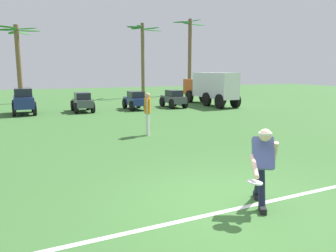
% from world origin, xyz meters
% --- Properties ---
extents(ground_plane, '(80.00, 80.00, 0.00)m').
position_xyz_m(ground_plane, '(0.00, 0.00, 0.00)').
color(ground_plane, '#3C6D32').
extents(field_line_paint, '(26.10, 1.03, 0.01)m').
position_xyz_m(field_line_paint, '(0.00, -0.29, 0.00)').
color(field_line_paint, white).
rests_on(field_line_paint, ground_plane).
extents(frisbee_thrower, '(0.79, 0.92, 1.41)m').
position_xyz_m(frisbee_thrower, '(0.33, -0.39, 0.79)').
color(frisbee_thrower, '#191E38').
rests_on(frisbee_thrower, ground_plane).
extents(frisbee_in_flight, '(0.31, 0.31, 0.05)m').
position_xyz_m(frisbee_in_flight, '(-0.11, -0.76, 0.63)').
color(frisbee_in_flight, white).
extents(teammate_near_sideline, '(0.33, 0.47, 1.56)m').
position_xyz_m(teammate_near_sideline, '(0.75, 6.40, 0.94)').
color(teammate_near_sideline, silver).
rests_on(teammate_near_sideline, ground_plane).
extents(parked_car_slot_b, '(1.21, 2.37, 1.40)m').
position_xyz_m(parked_car_slot_b, '(-3.37, 14.63, 0.74)').
color(parked_car_slot_b, navy).
rests_on(parked_car_slot_b, ground_plane).
extents(parked_car_slot_c, '(1.10, 2.21, 1.10)m').
position_xyz_m(parked_car_slot_c, '(-0.29, 14.45, 0.56)').
color(parked_car_slot_c, '#474C51').
rests_on(parked_car_slot_c, ground_plane).
extents(parked_car_slot_d, '(1.10, 2.21, 1.10)m').
position_xyz_m(parked_car_slot_d, '(2.85, 14.30, 0.56)').
color(parked_car_slot_d, navy).
rests_on(parked_car_slot_d, ground_plane).
extents(parked_car_slot_e, '(1.08, 2.20, 1.10)m').
position_xyz_m(parked_car_slot_e, '(5.45, 14.42, 0.56)').
color(parked_car_slot_e, '#474C51').
rests_on(parked_car_slot_e, ground_plane).
extents(box_truck, '(1.50, 5.92, 2.20)m').
position_xyz_m(box_truck, '(8.36, 14.75, 1.23)').
color(box_truck, '#CC4C19').
rests_on(box_truck, ground_plane).
extents(palm_tree_far_left, '(2.94, 3.58, 5.49)m').
position_xyz_m(palm_tree_far_left, '(-3.51, 21.19, 3.40)').
color(palm_tree_far_left, brown).
rests_on(palm_tree_far_left, ground_plane).
extents(palm_tree_left_of_centre, '(3.38, 3.30, 6.32)m').
position_xyz_m(palm_tree_left_of_centre, '(6.33, 22.66, 3.87)').
color(palm_tree_left_of_centre, brown).
rests_on(palm_tree_left_of_centre, ground_plane).
extents(palm_tree_right_of_centre, '(3.38, 2.96, 7.13)m').
position_xyz_m(palm_tree_right_of_centre, '(11.45, 23.80, 4.09)').
color(palm_tree_right_of_centre, brown).
rests_on(palm_tree_right_of_centre, ground_plane).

